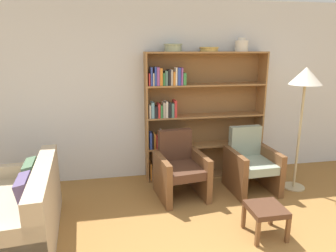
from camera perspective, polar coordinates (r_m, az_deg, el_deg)
wall_back at (r=4.76m, az=0.95°, el=6.62°), size 12.00×0.06×2.75m
bookshelf at (r=4.73m, az=4.64°, el=1.38°), size 1.88×0.30×1.99m
bowl_sage at (r=4.52m, az=0.97°, el=14.79°), size 0.28×0.28×0.11m
bowl_olive at (r=4.66m, az=7.82°, el=14.36°), size 0.29×0.29×0.07m
vase_tall at (r=4.85m, az=13.83°, el=14.66°), size 0.20×0.20×0.20m
couch at (r=3.71m, az=-27.31°, el=-15.07°), size 1.09×1.67×0.82m
armchair_leather at (r=4.24m, az=2.30°, el=-8.11°), size 0.72×0.76×0.91m
armchair_cushioned at (r=4.58m, az=15.49°, el=-6.89°), size 0.67×0.71×0.91m
floor_lamp at (r=4.58m, az=24.67°, el=7.50°), size 0.44×0.44×1.79m
footstool at (r=3.59m, az=18.14°, el=-15.20°), size 0.39×0.39×0.35m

